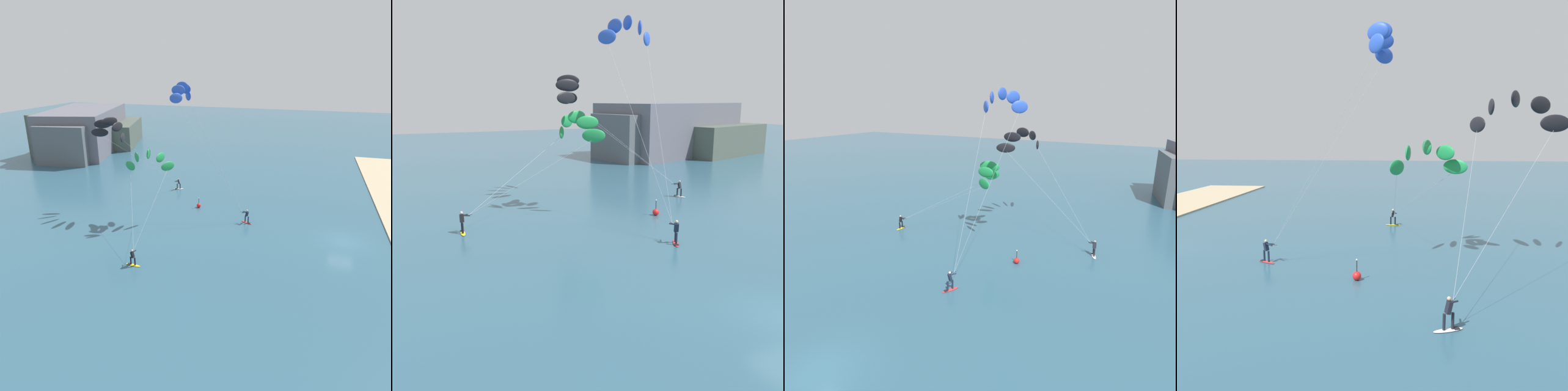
% 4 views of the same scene
% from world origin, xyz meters
% --- Properties ---
extents(kitesurfer_nearshore, '(12.13, 6.59, 8.72)m').
position_xyz_m(kitesurfer_nearshore, '(-1.08, 21.95, 7.18)').
color(kitesurfer_nearshore, yellow).
rests_on(kitesurfer_nearshore, ground).
extents(kitesurfer_mid_water, '(12.56, 9.09, 11.93)m').
position_xyz_m(kitesurfer_mid_water, '(1.20, 27.54, 10.21)').
color(kitesurfer_mid_water, white).
rests_on(kitesurfer_mid_water, ground).
extents(kitesurfer_far_out, '(4.73, 9.76, 16.02)m').
position_xyz_m(kitesurfer_far_out, '(2.25, 18.50, 14.21)').
color(kitesurfer_far_out, red).
rests_on(kitesurfer_far_out, ground).
extents(marker_buoy, '(0.56, 0.56, 1.38)m').
position_xyz_m(marker_buoy, '(4.64, 17.61, 0.30)').
color(marker_buoy, red).
rests_on(marker_buoy, ground).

